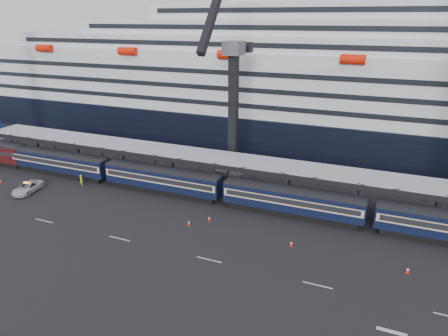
{
  "coord_description": "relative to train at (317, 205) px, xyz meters",
  "views": [
    {
      "loc": [
        1.82,
        -38.48,
        25.33
      ],
      "look_at": [
        -17.91,
        10.0,
        5.46
      ],
      "focal_mm": 32.0,
      "sensor_mm": 36.0,
      "label": 1
    }
  ],
  "objects": [
    {
      "name": "ground",
      "position": [
        4.65,
        -10.0,
        -2.2
      ],
      "size": [
        260.0,
        260.0,
        0.0
      ],
      "primitive_type": "plane",
      "color": "black",
      "rests_on": "ground"
    },
    {
      "name": "lane_markings",
      "position": [
        12.8,
        -15.23,
        -2.19
      ],
      "size": [
        111.0,
        4.27,
        0.02
      ],
      "color": "beige",
      "rests_on": "ground"
    },
    {
      "name": "train",
      "position": [
        0.0,
        0.0,
        0.0
      ],
      "size": [
        133.05,
        3.0,
        4.05
      ],
      "color": "black",
      "rests_on": "ground"
    },
    {
      "name": "canopy",
      "position": [
        4.65,
        4.0,
        3.05
      ],
      "size": [
        130.0,
        6.25,
        5.53
      ],
      "color": "gray",
      "rests_on": "ground"
    },
    {
      "name": "cruise_ship",
      "position": [
        3.57,
        35.99,
        10.14
      ],
      "size": [
        214.09,
        28.84,
        34.0
      ],
      "color": "black",
      "rests_on": "ground"
    },
    {
      "name": "crane_dark_near",
      "position": [
        -15.35,
        8.59,
        9.73
      ],
      "size": [
        4.5,
        17.75,
        35.08
      ],
      "color": "#4F5257",
      "rests_on": "ground"
    },
    {
      "name": "pickup_truck",
      "position": [
        -42.71,
        -7.79,
        -1.45
      ],
      "size": [
        3.35,
        5.75,
        1.5
      ],
      "primitive_type": "imported",
      "rotation": [
        0.0,
        0.0,
        0.17
      ],
      "color": "#B7BABF",
      "rests_on": "ground"
    },
    {
      "name": "worker",
      "position": [
        -36.91,
        -2.5,
        -1.31
      ],
      "size": [
        0.77,
        0.74,
        1.78
      ],
      "primitive_type": "imported",
      "rotation": [
        0.0,
        0.0,
        2.45
      ],
      "color": "#F0F60C",
      "rests_on": "ground"
    },
    {
      "name": "traffic_cone_a",
      "position": [
        -49.77,
        -6.84,
        -1.84
      ],
      "size": [
        0.36,
        0.36,
        0.72
      ],
      "color": "red",
      "rests_on": "ground"
    },
    {
      "name": "traffic_cone_b",
      "position": [
        -15.01,
        -7.8,
        -1.82
      ],
      "size": [
        0.38,
        0.38,
        0.76
      ],
      "color": "red",
      "rests_on": "ground"
    },
    {
      "name": "traffic_cone_c",
      "position": [
        -13.06,
        -5.68,
        -1.83
      ],
      "size": [
        0.37,
        0.37,
        0.74
      ],
      "color": "red",
      "rests_on": "ground"
    },
    {
      "name": "traffic_cone_d",
      "position": [
        -1.54,
        -7.72,
        -1.84
      ],
      "size": [
        0.37,
        0.37,
        0.73
      ],
      "color": "red",
      "rests_on": "ground"
    },
    {
      "name": "traffic_cone_e",
      "position": [
        11.05,
        -8.34,
        -1.8
      ],
      "size": [
        0.4,
        0.4,
        0.81
      ],
      "color": "red",
      "rests_on": "ground"
    }
  ]
}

